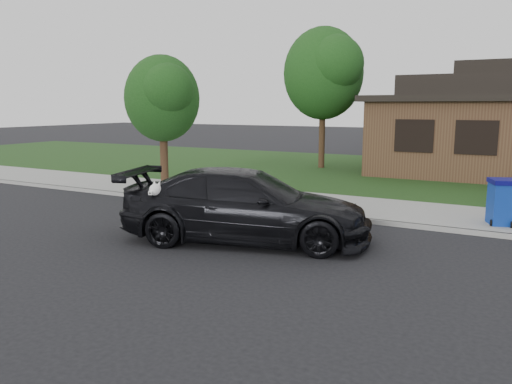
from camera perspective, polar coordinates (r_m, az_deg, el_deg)
The scene contains 8 objects.
ground at distance 10.02m, azimuth 5.31°, elevation -7.46°, with size 120.00×120.00×0.00m, color black.
sidewalk at distance 14.61m, azimuth 12.92°, elevation -1.91°, with size 60.00×3.00×0.12m, color gray.
curb at distance 13.19m, azimuth 11.21°, elevation -3.10°, with size 60.00×0.12×0.12m, color gray.
lawn at distance 22.33m, azimuth 18.33°, elevation 1.86°, with size 60.00×13.00×0.13m, color #193814.
sedan at distance 11.02m, azimuth -1.19°, elevation -1.55°, with size 5.88×3.60×1.59m.
recycling_bin at distance 13.47m, azimuth 26.45°, elevation -0.99°, with size 0.85×0.85×1.11m.
tree_0 at distance 23.19m, azimuth 7.98°, elevation 13.47°, with size 3.78×3.60×6.34m.
tree_2 at distance 17.79m, azimuth -10.55°, elevation 10.63°, with size 2.73×2.60×4.59m.
Camera 1 is at (3.66, -8.84, 2.97)m, focal length 35.00 mm.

